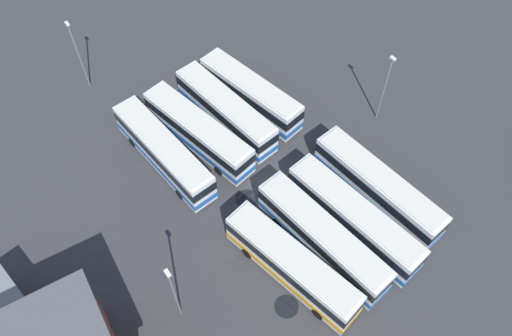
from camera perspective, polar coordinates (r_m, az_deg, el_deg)
The scene contains 14 objects.
ground_plane at distance 45.71m, azimuth 1.48°, elevation -1.61°, with size 95.72×95.72×0.00m, color #333335.
bus_row0_slot0 at distance 44.40m, azimuth 13.49°, elevation -2.07°, with size 12.83×3.59×3.54m.
bus_row0_slot1 at distance 42.35m, azimuth 10.86°, elevation -5.47°, with size 12.89×3.96×3.54m.
bus_row0_slot2 at distance 41.07m, azimuth 7.42°, elevation -7.70°, with size 12.70×3.81×3.54m.
bus_row0_slot3 at distance 39.76m, azimuth 4.03°, elevation -10.80°, with size 12.14×4.71×3.54m.
bus_row1_slot0 at distance 50.07m, azimuth -0.63°, elevation 8.39°, with size 11.90×4.50×3.54m.
bus_row1_slot1 at distance 48.61m, azimuth -3.42°, elevation 6.47°, with size 12.22×3.80×3.54m.
bus_row1_slot2 at distance 47.12m, azimuth -6.50°, elevation 4.08°, with size 12.50×4.71×3.54m.
bus_row1_slot3 at distance 46.12m, azimuth -10.32°, elevation 1.83°, with size 12.52×3.48×3.54m.
lamp_post_mid_lot at distance 53.18m, azimuth -19.33°, elevation 12.05°, with size 0.56×0.28×8.07m.
lamp_post_near_entrance at distance 48.82m, azimuth 14.26°, elevation 8.91°, with size 0.56×0.28×7.74m.
lamp_post_far_corner at distance 36.82m, azimuth -9.19°, elevation -13.59°, with size 0.56×0.28×7.43m.
puddle_between_rows at distance 40.47m, azimuth 3.43°, elevation -15.23°, with size 1.90×1.90×0.01m, color black.
puddle_front_lane at distance 44.74m, azimuth -1.05°, elevation -3.47°, with size 1.98×1.98×0.01m, color black.
Camera 1 is at (-20.04, 15.88, 37.89)m, focal length 35.66 mm.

